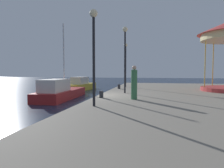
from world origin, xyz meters
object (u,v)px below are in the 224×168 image
Objects in this scene: lamp_post_far_end at (126,57)px; bollard_north at (119,87)px; motorboat_yellow at (80,85)px; lamp_post_mid_promenade at (125,48)px; sailboat_red at (60,92)px; person_by_the_water at (134,83)px; bollard_center at (101,94)px; lamp_post_near_edge at (94,40)px.

lamp_post_far_end is 10.83× the size of bollard_north.
motorboat_yellow is 12.51m from lamp_post_mid_promenade.
sailboat_red is 8.19m from person_by_the_water.
bollard_center is 6.21m from bollard_north.
bollard_north is (-0.96, 3.37, -2.98)m from lamp_post_mid_promenade.
lamp_post_near_edge is 11.49m from lamp_post_far_end.
sailboat_red reaches higher than person_by_the_water.
lamp_post_near_edge is 10.72× the size of bollard_north.
sailboat_red is 17.64× the size of bollard_north.
lamp_post_far_end is (-0.03, 11.49, 0.03)m from lamp_post_near_edge.
lamp_post_near_edge is 0.99× the size of lamp_post_far_end.
lamp_post_mid_promenade is 1.09× the size of lamp_post_far_end.
motorboat_yellow is at bearing 112.04° from lamp_post_near_edge.
lamp_post_far_end is at bearing 87.60° from bollard_center.
sailboat_red is at bearing -158.21° from bollard_north.
bollard_center is at bearing -110.04° from lamp_post_mid_promenade.
bollard_north is (-0.32, 9.12, -2.73)m from lamp_post_near_edge.
sailboat_red is 8.46m from motorboat_yellow.
motorboat_yellow is 15.25m from person_by_the_water.
lamp_post_near_edge reaches higher than person_by_the_water.
motorboat_yellow is at bearing 98.26° from sailboat_red.
sailboat_red is 9.35m from lamp_post_near_edge.
motorboat_yellow is 8.82m from bollard_north.
lamp_post_far_end is 9.02m from bollard_center.
lamp_post_mid_promenade is at bearing -14.30° from sailboat_red.
lamp_post_mid_promenade is 4.61m from bollard_north.
motorboat_yellow is 1.31× the size of lamp_post_far_end.
lamp_post_near_edge is 9.52m from bollard_north.
bollard_north is (0.07, 6.21, 0.00)m from bollard_center.
motorboat_yellow reaches higher than bollard_center.
lamp_post_far_end is at bearing 100.23° from person_by_the_water.
person_by_the_water is (1.61, -8.92, -2.07)m from lamp_post_far_end.
bollard_center is (4.71, -4.30, 0.36)m from sailboat_red.
lamp_post_near_edge is 4.01m from bollard_center.
bollard_north is at bearing -47.17° from motorboat_yellow.
motorboat_yellow is 13.99m from bollard_center.
lamp_post_mid_promenade is 11.79× the size of bollard_north.
motorboat_yellow is 17.10m from lamp_post_near_edge.
person_by_the_water is (7.89, -13.01, 1.08)m from motorboat_yellow.
person_by_the_water is (1.58, 2.57, -2.05)m from lamp_post_near_edge.
lamp_post_far_end reaches higher than bollard_north.
lamp_post_mid_promenade is 5.79m from lamp_post_far_end.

